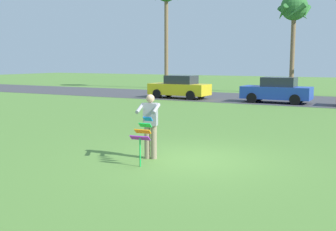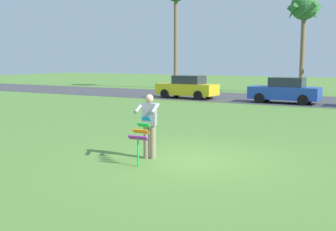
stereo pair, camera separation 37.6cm
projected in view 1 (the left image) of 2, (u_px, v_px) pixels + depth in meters
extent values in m
plane|color=#568438|center=(192.00, 159.00, 11.07)|extent=(120.00, 120.00, 0.00)
cube|color=#424247|center=(308.00, 101.00, 27.24)|extent=(120.00, 8.00, 0.01)
cylinder|color=gray|center=(154.00, 142.00, 11.09)|extent=(0.16, 0.16, 0.90)
cylinder|color=gray|center=(147.00, 142.00, 11.12)|extent=(0.16, 0.16, 0.90)
cube|color=gray|center=(150.00, 114.00, 11.01)|extent=(0.41, 0.31, 0.60)
sphere|color=tan|center=(150.00, 99.00, 10.95)|extent=(0.22, 0.22, 0.22)
cylinder|color=gray|center=(156.00, 109.00, 10.70)|extent=(0.24, 0.59, 0.24)
cylinder|color=gray|center=(140.00, 108.00, 10.79)|extent=(0.24, 0.59, 0.24)
cube|color=blue|center=(148.00, 119.00, 10.61)|extent=(0.24, 0.17, 0.12)
cube|color=green|center=(145.00, 125.00, 10.48)|extent=(0.33, 0.18, 0.12)
cube|color=orange|center=(143.00, 131.00, 10.35)|extent=(0.43, 0.19, 0.12)
cube|color=purple|center=(140.00, 138.00, 10.22)|extent=(0.53, 0.20, 0.12)
cylinder|color=green|center=(140.00, 152.00, 10.26)|extent=(0.04, 0.04, 0.72)
cube|color=yellow|center=(179.00, 89.00, 28.88)|extent=(4.26, 1.85, 0.76)
cube|color=#282D38|center=(181.00, 80.00, 28.72)|extent=(2.06, 1.46, 0.60)
cylinder|color=black|center=(157.00, 94.00, 28.87)|extent=(0.65, 0.24, 0.64)
cylinder|color=black|center=(169.00, 92.00, 30.26)|extent=(0.65, 0.24, 0.64)
cylinder|color=black|center=(191.00, 95.00, 27.58)|extent=(0.65, 0.24, 0.64)
cylinder|color=black|center=(201.00, 94.00, 28.97)|extent=(0.65, 0.24, 0.64)
cube|color=#2347B7|center=(276.00, 93.00, 25.77)|extent=(4.20, 1.70, 0.76)
cube|color=#282D38|center=(279.00, 82.00, 25.62)|extent=(2.02, 1.39, 0.60)
cylinder|color=black|center=(252.00, 98.00, 25.71)|extent=(0.64, 0.22, 0.64)
cylinder|color=black|center=(259.00, 96.00, 27.12)|extent=(0.64, 0.22, 0.64)
cylinder|color=black|center=(295.00, 100.00, 24.51)|extent=(0.64, 0.22, 0.64)
cylinder|color=black|center=(300.00, 98.00, 25.92)|extent=(0.64, 0.22, 0.64)
cylinder|color=brown|center=(166.00, 41.00, 38.96)|extent=(0.36, 0.36, 8.89)
cylinder|color=brown|center=(292.00, 52.00, 33.13)|extent=(0.36, 0.36, 6.61)
sphere|color=#2D6B2D|center=(294.00, 7.00, 32.67)|extent=(2.10, 2.10, 2.10)
cone|color=#2D6B2D|center=(306.00, 12.00, 32.29)|extent=(0.44, 1.56, 1.28)
cone|color=#2D6B2D|center=(300.00, 14.00, 33.38)|extent=(1.62, 0.90, 1.28)
cone|color=#2D6B2D|center=(286.00, 14.00, 33.57)|extent=(1.27, 1.52, 1.28)
cone|color=#2D6B2D|center=(283.00, 13.00, 32.59)|extent=(1.27, 1.52, 1.28)
cone|color=#2D6B2D|center=(296.00, 11.00, 31.80)|extent=(1.62, 0.90, 1.28)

